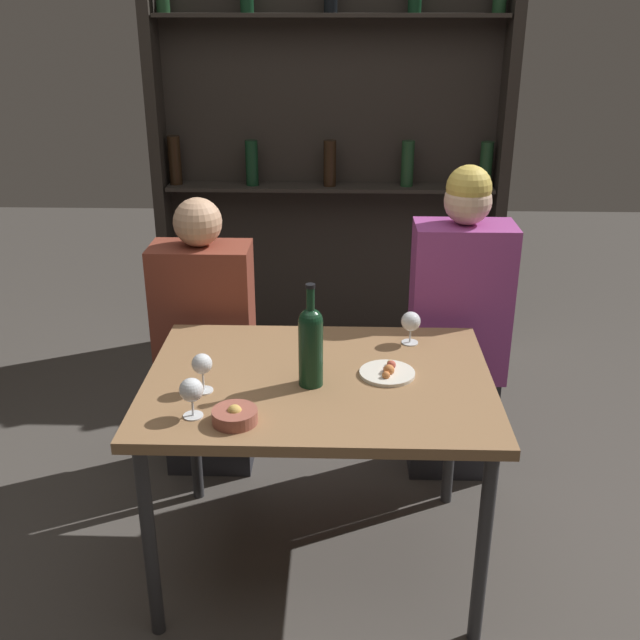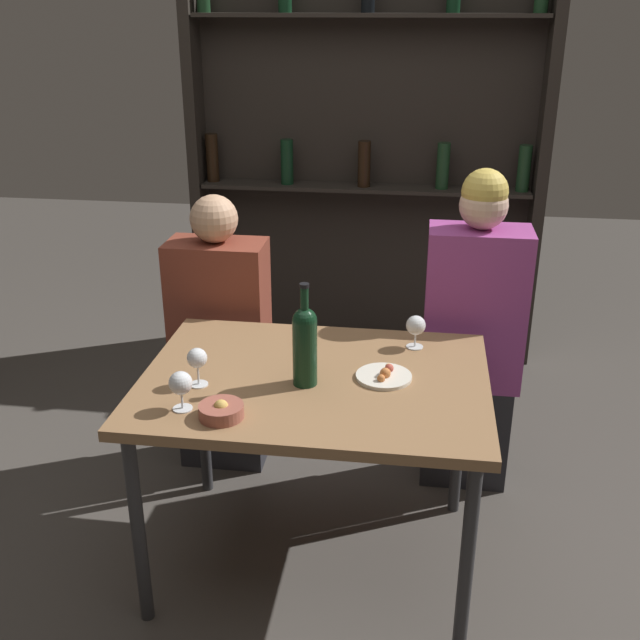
% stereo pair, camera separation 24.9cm
% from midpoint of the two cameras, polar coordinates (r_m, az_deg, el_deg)
% --- Properties ---
extents(ground_plane, '(10.00, 10.00, 0.00)m').
position_cam_midpoint_polar(ground_plane, '(2.86, -2.70, -17.71)').
color(ground_plane, '#47423D').
extents(dining_table, '(1.13, 0.84, 0.74)m').
position_cam_midpoint_polar(dining_table, '(2.48, -2.99, -5.87)').
color(dining_table, olive).
rests_on(dining_table, ground_plane).
extents(wine_rack_wall, '(1.89, 0.21, 2.08)m').
position_cam_midpoint_polar(wine_rack_wall, '(4.13, -1.01, 11.62)').
color(wine_rack_wall, '#28231E').
rests_on(wine_rack_wall, ground_plane).
extents(wine_bottle, '(0.08, 0.08, 0.34)m').
position_cam_midpoint_polar(wine_bottle, '(2.34, -3.77, -1.82)').
color(wine_bottle, black).
rests_on(wine_bottle, dining_table).
extents(wine_glass_0, '(0.07, 0.07, 0.12)m').
position_cam_midpoint_polar(wine_glass_0, '(2.66, 4.28, -0.23)').
color(wine_glass_0, silver).
rests_on(wine_glass_0, dining_table).
extents(wine_glass_1, '(0.06, 0.06, 0.13)m').
position_cam_midpoint_polar(wine_glass_1, '(2.37, -11.98, -3.47)').
color(wine_glass_1, silver).
rests_on(wine_glass_1, dining_table).
extents(wine_glass_2, '(0.07, 0.07, 0.12)m').
position_cam_midpoint_polar(wine_glass_2, '(2.24, -12.96, -5.38)').
color(wine_glass_2, silver).
rests_on(wine_glass_2, dining_table).
extents(food_plate_0, '(0.18, 0.18, 0.04)m').
position_cam_midpoint_polar(food_plate_0, '(2.46, 2.28, -4.07)').
color(food_plate_0, silver).
rests_on(food_plate_0, dining_table).
extents(snack_bowl, '(0.13, 0.13, 0.06)m').
position_cam_midpoint_polar(snack_bowl, '(2.21, -9.76, -7.28)').
color(snack_bowl, '#995142').
rests_on(snack_bowl, dining_table).
extents(seated_person_left, '(0.39, 0.22, 1.18)m').
position_cam_midpoint_polar(seated_person_left, '(3.14, -10.96, -2.16)').
color(seated_person_left, '#26262B').
rests_on(seated_person_left, ground_plane).
extents(seated_person_right, '(0.39, 0.22, 1.32)m').
position_cam_midpoint_polar(seated_person_right, '(3.05, 8.15, -1.15)').
color(seated_person_right, '#26262B').
rests_on(seated_person_right, ground_plane).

